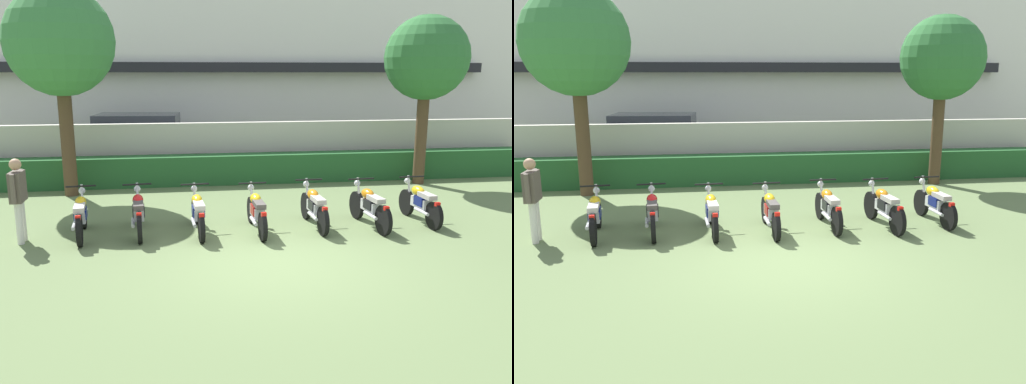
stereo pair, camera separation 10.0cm
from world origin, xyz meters
TOP-DOWN VIEW (x-y plane):
  - ground at (0.00, 0.00)m, footprint 60.00×60.00m
  - building at (0.00, 14.63)m, footprint 24.58×6.50m
  - compound_wall at (0.00, 7.61)m, footprint 23.35×0.30m
  - hedge_row at (0.00, 6.91)m, footprint 18.68×0.70m
  - parked_car at (-2.76, 9.63)m, footprint 4.67×2.46m
  - tree_near_inspector at (-4.50, 5.96)m, footprint 2.78×2.78m
  - tree_far_side at (5.50, 6.04)m, footprint 2.39×2.39m
  - motorcycle_in_row_0 at (-3.60, 2.06)m, footprint 0.60×1.89m
  - motorcycle_in_row_1 at (-2.47, 2.08)m, footprint 0.60×1.87m
  - motorcycle_in_row_2 at (-1.26, 1.99)m, footprint 0.60×1.89m
  - motorcycle_in_row_3 at (-0.05, 1.91)m, footprint 0.60×1.92m
  - motorcycle_in_row_4 at (1.23, 2.05)m, footprint 0.60×1.90m
  - motorcycle_in_row_5 at (2.41, 1.89)m, footprint 0.60×1.95m
  - motorcycle_in_row_6 at (3.64, 2.05)m, footprint 0.60×1.84m
  - inspector_person at (-4.70, 1.87)m, footprint 0.22×0.67m

SIDE VIEW (x-z plane):
  - ground at x=0.00m, z-range 0.00..0.00m
  - hedge_row at x=0.00m, z-range 0.00..0.87m
  - motorcycle_in_row_3 at x=-0.05m, z-range -0.03..0.91m
  - motorcycle_in_row_2 at x=-1.26m, z-range -0.03..0.92m
  - motorcycle_in_row_6 at x=3.64m, z-range -0.03..0.93m
  - motorcycle_in_row_4 at x=1.23m, z-range -0.03..0.93m
  - motorcycle_in_row_5 at x=2.41m, z-range -0.03..0.94m
  - motorcycle_in_row_0 at x=-3.60m, z-range -0.03..0.94m
  - motorcycle_in_row_1 at x=-2.47m, z-range -0.03..0.94m
  - compound_wall at x=0.00m, z-range 0.00..1.76m
  - parked_car at x=-2.76m, z-range -0.01..1.88m
  - inspector_person at x=-4.70m, z-range 0.15..1.81m
  - building at x=0.00m, z-range 0.00..6.54m
  - tree_far_side at x=5.50m, z-range 1.18..6.04m
  - tree_near_inspector at x=-4.50m, z-range 1.27..6.69m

